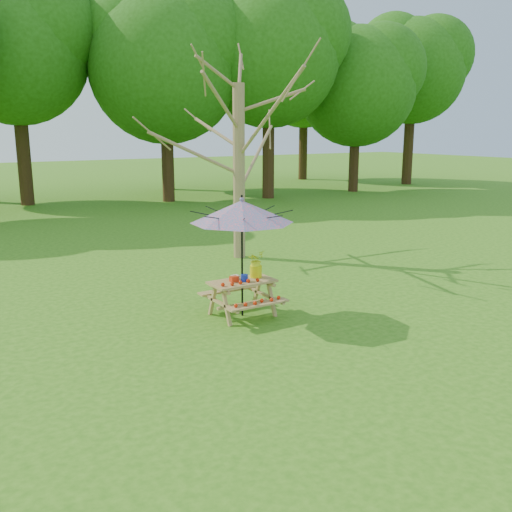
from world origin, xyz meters
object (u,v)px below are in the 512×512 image
bare_tree (238,5)px  flower_bucket (256,263)px  picnic_table (242,299)px  patio_umbrella (242,212)px

bare_tree → flower_bucket: size_ratio=20.86×
flower_bucket → bare_tree: bearing=63.2°
flower_bucket → picnic_table: bearing=-165.3°
bare_tree → flower_bucket: bearing=-116.8°
picnic_table → patio_umbrella: bearing=84.8°
patio_umbrella → flower_bucket: bearing=14.2°
bare_tree → flower_bucket: bare_tree is taller
picnic_table → patio_umbrella: patio_umbrella is taller
picnic_table → flower_bucket: 0.71m
bare_tree → patio_umbrella: (-2.48, -4.30, -4.44)m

